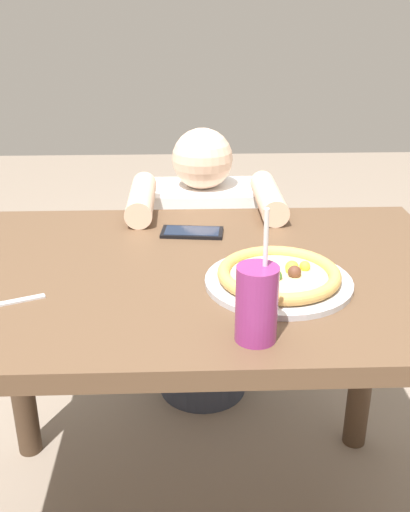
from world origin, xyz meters
name	(u,v)px	position (x,y,z in m)	size (l,w,h in m)	color
dining_table	(194,319)	(0.00, 0.00, 0.62)	(1.17, 0.76, 0.75)	brown
pizza_near	(279,277)	(0.17, -0.09, 0.77)	(0.30, 0.30, 0.04)	#B7B7BC
drink_cup_colored	(257,303)	(0.10, -0.29, 0.82)	(0.07, 0.07, 0.24)	#8C2D72
cell_phone	(191,232)	(0.00, 0.20, 0.75)	(0.16, 0.09, 0.01)	black
diner_seated	(203,283)	(0.04, 0.59, 0.42)	(0.41, 0.52, 0.93)	#333847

